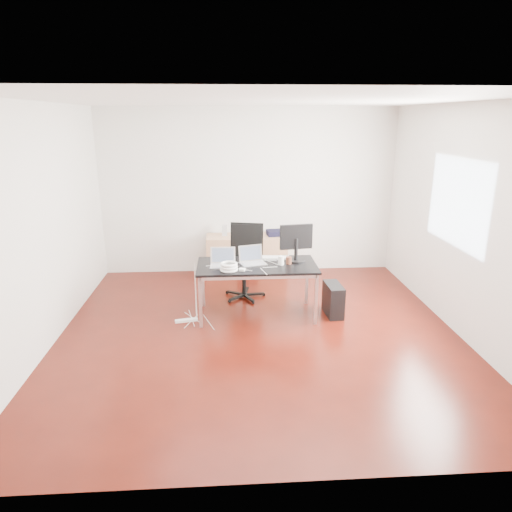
{
  "coord_description": "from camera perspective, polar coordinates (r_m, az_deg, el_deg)",
  "views": [
    {
      "loc": [
        -0.38,
        -5.25,
        2.62
      ],
      "look_at": [
        0.0,
        0.55,
        0.85
      ],
      "focal_mm": 32.0,
      "sensor_mm": 36.0,
      "label": 1
    }
  ],
  "objects": [
    {
      "name": "filing_cabinet_right",
      "position": [
        7.86,
        1.95,
        0.12
      ],
      "size": [
        0.5,
        0.5,
        0.7
      ],
      "primitive_type": "cube",
      "color": "#AD7B56",
      "rests_on": "ground"
    },
    {
      "name": "monitor",
      "position": [
        6.22,
        5.03,
        1.9
      ],
      "size": [
        0.45,
        0.26,
        0.51
      ],
      "rotation": [
        0.0,
        0.0,
        0.15
      ],
      "color": "black",
      "rests_on": "desk"
    },
    {
      "name": "room_shell",
      "position": [
        5.41,
        0.77,
        3.93
      ],
      "size": [
        5.0,
        5.0,
        5.0
      ],
      "color": "#390C06",
      "rests_on": "ground"
    },
    {
      "name": "power_strip",
      "position": [
        6.23,
        -8.7,
        -7.96
      ],
      "size": [
        0.31,
        0.12,
        0.04
      ],
      "primitive_type": "cube",
      "rotation": [
        0.0,
        0.0,
        0.2
      ],
      "color": "white",
      "rests_on": "ground"
    },
    {
      "name": "cup_brown",
      "position": [
        6.14,
        4.11,
        -0.55
      ],
      "size": [
        0.08,
        0.08,
        0.1
      ],
      "primitive_type": "cylinder",
      "rotation": [
        0.0,
        0.0,
        0.08
      ],
      "color": "#582D1E",
      "rests_on": "desk"
    },
    {
      "name": "cable_coil",
      "position": [
        5.87,
        -3.4,
        -1.36
      ],
      "size": [
        0.24,
        0.24,
        0.11
      ],
      "rotation": [
        0.0,
        0.0,
        0.17
      ],
      "color": "white",
      "rests_on": "desk"
    },
    {
      "name": "laptop_right",
      "position": [
        6.15,
        -0.48,
        -0.44
      ],
      "size": [
        0.39,
        0.33,
        0.23
      ],
      "rotation": [
        0.0,
        0.0,
        0.28
      ],
      "color": "silver",
      "rests_on": "desk"
    },
    {
      "name": "cup_white",
      "position": [
        6.1,
        3.14,
        -0.56
      ],
      "size": [
        0.09,
        0.09,
        0.12
      ],
      "primitive_type": "cylinder",
      "rotation": [
        0.0,
        0.0,
        0.15
      ],
      "color": "white",
      "rests_on": "desk"
    },
    {
      "name": "speaker",
      "position": [
        7.74,
        -3.95,
        3.2
      ],
      "size": [
        0.09,
        0.08,
        0.18
      ],
      "primitive_type": "cube",
      "rotation": [
        0.0,
        0.0,
        -0.01
      ],
      "color": "#9E9E9E",
      "rests_on": "filing_cabinet_left"
    },
    {
      "name": "desk",
      "position": [
        6.14,
        0.11,
        -1.54
      ],
      "size": [
        1.6,
        0.8,
        0.73
      ],
      "color": "black",
      "rests_on": "ground"
    },
    {
      "name": "power_adapter",
      "position": [
        5.87,
        -1.73,
        -1.71
      ],
      "size": [
        0.09,
        0.09,
        0.03
      ],
      "primitive_type": "cube",
      "rotation": [
        0.0,
        0.0,
        -0.34
      ],
      "color": "white",
      "rests_on": "desk"
    },
    {
      "name": "laptop_left",
      "position": [
        6.07,
        -4.17,
        -0.72
      ],
      "size": [
        0.34,
        0.26,
        0.23
      ],
      "rotation": [
        0.0,
        0.0,
        -0.04
      ],
      "color": "silver",
      "rests_on": "desk"
    },
    {
      "name": "pc_tower",
      "position": [
        6.39,
        9.63,
        -5.39
      ],
      "size": [
        0.23,
        0.46,
        0.44
      ],
      "primitive_type": "cube",
      "rotation": [
        0.0,
        0.0,
        0.06
      ],
      "color": "black",
      "rests_on": "ground"
    },
    {
      "name": "wastebasket",
      "position": [
        7.85,
        -1.83,
        -1.5
      ],
      "size": [
        0.31,
        0.31,
        0.28
      ],
      "primitive_type": "cylinder",
      "rotation": [
        0.0,
        0.0,
        0.38
      ],
      "color": "black",
      "rests_on": "ground"
    },
    {
      "name": "keyboard",
      "position": [
        6.39,
        2.2,
        -0.2
      ],
      "size": [
        0.45,
        0.19,
        0.02
      ],
      "primitive_type": "cube",
      "rotation": [
        0.0,
        0.0,
        -0.11
      ],
      "color": "white",
      "rests_on": "desk"
    },
    {
      "name": "filing_cabinet_left",
      "position": [
        7.82,
        -4.3,
        0.01
      ],
      "size": [
        0.5,
        0.5,
        0.7
      ],
      "primitive_type": "cube",
      "color": "#AD7B56",
      "rests_on": "ground"
    },
    {
      "name": "navy_garment",
      "position": [
        7.76,
        2.51,
        2.92
      ],
      "size": [
        0.33,
        0.28,
        0.09
      ],
      "primitive_type": "cube",
      "rotation": [
        0.0,
        0.0,
        0.12
      ],
      "color": "black",
      "rests_on": "filing_cabinet_right"
    },
    {
      "name": "office_chair",
      "position": [
        6.85,
        -1.38,
        -0.18
      ],
      "size": [
        0.57,
        0.59,
        1.08
      ],
      "rotation": [
        0.0,
        0.0,
        -0.22
      ],
      "color": "black",
      "rests_on": "ground"
    }
  ]
}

